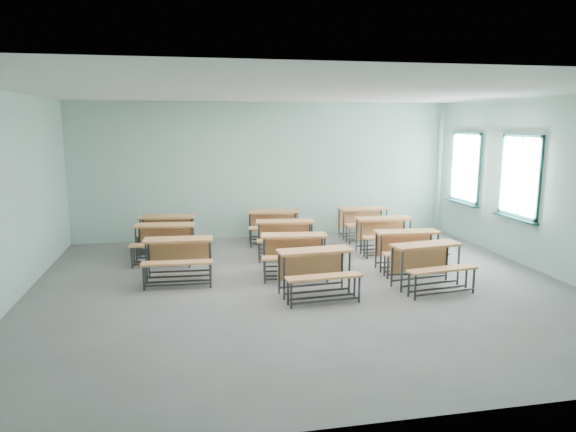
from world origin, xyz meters
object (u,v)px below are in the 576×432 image
object	(u,v)px
desk_unit_r1c2	(409,245)
desk_unit_r3c1	(274,221)
desk_unit_r2c2	(385,230)
desk_unit_r3c0	(167,228)
desk_unit_r0c1	(316,266)
desk_unit_r0c2	(429,259)
desk_unit_r1c1	(294,249)
desk_unit_r2c1	(285,233)
desk_unit_r1c0	(179,253)
desk_unit_r2c0	(164,237)
desk_unit_r3c2	(365,218)

from	to	relation	value
desk_unit_r1c2	desk_unit_r3c1	bearing A→B (deg)	131.02
desk_unit_r2c2	desk_unit_r3c0	world-z (taller)	same
desk_unit_r0c1	desk_unit_r0c2	bearing A→B (deg)	-3.57
desk_unit_r0c1	desk_unit_r1c1	world-z (taller)	same
desk_unit_r0c1	desk_unit_r2c1	world-z (taller)	same
desk_unit_r1c0	desk_unit_r2c0	distance (m)	1.38
desk_unit_r0c1	desk_unit_r1c2	distance (m)	2.28
desk_unit_r1c2	desk_unit_r3c1	xyz separation A→B (m)	(-2.07, 2.73, 0.00)
desk_unit_r2c1	desk_unit_r1c2	bearing A→B (deg)	-28.44
desk_unit_r1c0	desk_unit_r2c2	world-z (taller)	same
desk_unit_r1c1	desk_unit_r3c0	xyz separation A→B (m)	(-2.31, 2.37, 0.00)
desk_unit_r1c2	desk_unit_r2c0	bearing A→B (deg)	164.87
desk_unit_r2c2	desk_unit_r3c0	distance (m)	4.67
desk_unit_r1c0	desk_unit_r1c1	distance (m)	2.03
desk_unit_r3c2	desk_unit_r3c0	bearing A→B (deg)	-179.64
desk_unit_r1c0	desk_unit_r2c0	xyz separation A→B (m)	(-0.30, 1.35, 0.00)
desk_unit_r0c2	desk_unit_r3c0	distance (m)	5.60
desk_unit_r1c1	desk_unit_r2c1	distance (m)	1.33
desk_unit_r0c1	desk_unit_r3c2	distance (m)	4.31
desk_unit_r3c0	desk_unit_r1c0	bearing A→B (deg)	-78.39
desk_unit_r2c1	desk_unit_r3c0	xyz separation A→B (m)	(-2.40, 1.05, 0.00)
desk_unit_r3c0	desk_unit_r3c2	world-z (taller)	same
desk_unit_r3c2	desk_unit_r0c1	bearing A→B (deg)	-121.82
desk_unit_r0c2	desk_unit_r3c1	distance (m)	4.24
desk_unit_r0c1	desk_unit_r2c2	xyz separation A→B (m)	(2.11, 2.42, 0.00)
desk_unit_r0c2	desk_unit_r2c2	size ratio (longest dim) A/B	1.07
desk_unit_r1c2	desk_unit_r1c0	bearing A→B (deg)	-178.70
desk_unit_r2c1	desk_unit_r3c2	bearing A→B (deg)	37.15
desk_unit_r1c1	desk_unit_r3c0	distance (m)	3.31
desk_unit_r0c2	desk_unit_r3c2	xyz separation A→B (m)	(0.20, 3.73, 0.00)
desk_unit_r3c1	desk_unit_r0c1	bearing A→B (deg)	-84.79
desk_unit_r2c2	desk_unit_r3c2	bearing A→B (deg)	90.19
desk_unit_r3c0	desk_unit_r0c1	bearing A→B (deg)	-50.87
desk_unit_r3c0	desk_unit_r0c2	bearing A→B (deg)	-34.22
desk_unit_r3c0	desk_unit_r3c1	distance (m)	2.39
desk_unit_r1c0	desk_unit_r3c2	world-z (taller)	same
desk_unit_r1c1	desk_unit_r2c0	world-z (taller)	same
desk_unit_r2c0	desk_unit_r3c1	size ratio (longest dim) A/B	1.03
desk_unit_r0c1	desk_unit_r3c1	world-z (taller)	same
desk_unit_r1c0	desk_unit_r2c0	bearing A→B (deg)	105.56
desk_unit_r2c0	desk_unit_r3c0	xyz separation A→B (m)	(0.02, 0.97, 0.00)
desk_unit_r0c1	desk_unit_r2c0	distance (m)	3.55
desk_unit_r1c2	desk_unit_r3c1	distance (m)	3.42
desk_unit_r3c2	desk_unit_r3c1	bearing A→B (deg)	177.19
desk_unit_r1c2	desk_unit_r3c0	xyz separation A→B (m)	(-4.45, 2.50, 0.00)
desk_unit_r2c0	desk_unit_r2c2	size ratio (longest dim) A/B	1.07
desk_unit_r3c1	desk_unit_r3c2	xyz separation A→B (m)	(2.17, -0.02, 0.00)
desk_unit_r0c1	desk_unit_r2c0	size ratio (longest dim) A/B	0.97
desk_unit_r1c0	desk_unit_r2c1	world-z (taller)	same
desk_unit_r3c0	desk_unit_r2c0	bearing A→B (deg)	-86.23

